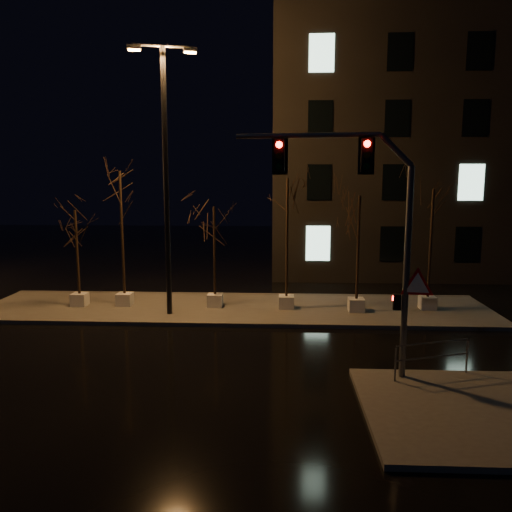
{
  "coord_description": "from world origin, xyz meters",
  "views": [
    {
      "loc": [
        1.92,
        -15.14,
        5.7
      ],
      "look_at": [
        1.02,
        3.47,
        2.8
      ],
      "focal_mm": 35.0,
      "sensor_mm": 36.0,
      "label": 1
    }
  ],
  "objects": [
    {
      "name": "ground",
      "position": [
        0.0,
        0.0,
        0.0
      ],
      "size": [
        90.0,
        90.0,
        0.0
      ],
      "primitive_type": "plane",
      "color": "black",
      "rests_on": "ground"
    },
    {
      "name": "median",
      "position": [
        0.0,
        6.0,
        0.07
      ],
      "size": [
        22.0,
        5.0,
        0.15
      ],
      "primitive_type": "cube",
      "color": "#4A4842",
      "rests_on": "ground"
    },
    {
      "name": "sidewalk_corner",
      "position": [
        7.5,
        -3.5,
        0.07
      ],
      "size": [
        7.0,
        5.0,
        0.15
      ],
      "primitive_type": "cube",
      "color": "#4A4842",
      "rests_on": "ground"
    },
    {
      "name": "building",
      "position": [
        14.0,
        18.0,
        7.5
      ],
      "size": [
        25.0,
        12.0,
        15.0
      ],
      "primitive_type": "cube",
      "color": "black",
      "rests_on": "ground"
    },
    {
      "name": "tree_0",
      "position": [
        -6.89,
        5.89,
        3.43
      ],
      "size": [
        1.8,
        1.8,
        4.32
      ],
      "color": "silver",
      "rests_on": "median"
    },
    {
      "name": "tree_1",
      "position": [
        -4.91,
        6.01,
        4.73
      ],
      "size": [
        1.8,
        1.8,
        6.03
      ],
      "color": "silver",
      "rests_on": "median"
    },
    {
      "name": "tree_2",
      "position": [
        -0.9,
        6.03,
        3.56
      ],
      "size": [
        1.8,
        1.8,
        4.49
      ],
      "color": "silver",
      "rests_on": "median"
    },
    {
      "name": "tree_3",
      "position": [
        2.22,
        5.87,
        4.48
      ],
      "size": [
        1.8,
        1.8,
        5.71
      ],
      "color": "silver",
      "rests_on": "median"
    },
    {
      "name": "tree_4",
      "position": [
        5.16,
        5.52,
        3.93
      ],
      "size": [
        1.8,
        1.8,
        4.99
      ],
      "color": "silver",
      "rests_on": "median"
    },
    {
      "name": "tree_5",
      "position": [
        8.28,
        6.04,
        4.13
      ],
      "size": [
        1.8,
        1.8,
        5.25
      ],
      "color": "silver",
      "rests_on": "median"
    },
    {
      "name": "traffic_signal_mast",
      "position": [
        4.31,
        -1.38,
        4.6
      ],
      "size": [
        5.52,
        0.75,
        6.78
      ],
      "rotation": [
        0.0,
        0.0,
        -0.11
      ],
      "color": "#56585D",
      "rests_on": "sidewalk_corner"
    },
    {
      "name": "streetlight_main",
      "position": [
        -2.64,
        4.76,
        6.28
      ],
      "size": [
        2.64,
        0.9,
        10.63
      ],
      "rotation": [
        0.0,
        0.0,
        0.23
      ],
      "color": "black",
      "rests_on": "median"
    },
    {
      "name": "guard_rail_a",
      "position": [
        6.23,
        -1.5,
        0.82
      ],
      "size": [
        2.26,
        0.79,
        1.02
      ],
      "rotation": [
        0.0,
        0.0,
        0.32
      ],
      "color": "#56585D",
      "rests_on": "sidewalk_corner"
    }
  ]
}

